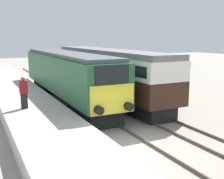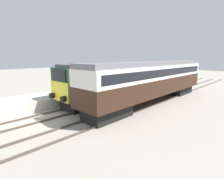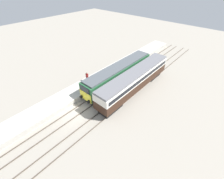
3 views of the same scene
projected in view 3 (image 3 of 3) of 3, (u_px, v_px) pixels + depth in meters
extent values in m
plane|color=gray|center=(75.00, 113.00, 22.09)|extent=(120.00, 120.00, 0.00)
cube|color=#B7B2A8|center=(98.00, 80.00, 28.27)|extent=(3.50, 50.00, 0.90)
cube|color=#4C4238|center=(96.00, 95.00, 25.38)|extent=(0.07, 60.00, 0.14)
cube|color=#4C4238|center=(102.00, 98.00, 24.62)|extent=(0.07, 60.00, 0.14)
cube|color=#4C4238|center=(111.00, 104.00, 23.59)|extent=(0.07, 60.00, 0.14)
cube|color=#4C4238|center=(118.00, 108.00, 22.84)|extent=(0.07, 60.00, 0.14)
cube|color=black|center=(98.00, 95.00, 24.68)|extent=(2.03, 4.00, 1.00)
cube|color=black|center=(136.00, 70.00, 31.06)|extent=(2.03, 4.00, 1.00)
cube|color=#235633|center=(119.00, 73.00, 26.78)|extent=(2.70, 15.79, 2.56)
cube|color=yellow|center=(86.00, 96.00, 22.40)|extent=(2.48, 0.10, 1.54)
cube|color=black|center=(85.00, 90.00, 21.62)|extent=(1.89, 0.10, 0.92)
cube|color=#4C5156|center=(120.00, 66.00, 25.92)|extent=(2.38, 15.16, 0.24)
cylinder|color=black|center=(81.00, 97.00, 22.98)|extent=(0.44, 0.35, 0.44)
cylinder|color=black|center=(89.00, 102.00, 22.09)|extent=(0.44, 0.35, 0.44)
cube|color=black|center=(111.00, 107.00, 22.48)|extent=(1.89, 3.60, 0.95)
cube|color=black|center=(152.00, 74.00, 29.75)|extent=(1.89, 3.60, 0.95)
cube|color=#331E14|center=(135.00, 83.00, 25.37)|extent=(2.70, 16.72, 1.48)
cube|color=silver|center=(136.00, 76.00, 24.56)|extent=(2.71, 16.72, 1.16)
cube|color=black|center=(136.00, 76.00, 24.56)|extent=(2.75, 16.05, 0.64)
cube|color=slate|center=(136.00, 72.00, 24.09)|extent=(2.48, 16.72, 0.36)
cube|color=black|center=(87.00, 79.00, 26.81)|extent=(0.36, 0.24, 0.87)
cube|color=maroon|center=(87.00, 76.00, 26.32)|extent=(0.44, 0.26, 0.72)
sphere|color=brown|center=(87.00, 73.00, 26.03)|extent=(0.24, 0.24, 0.24)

